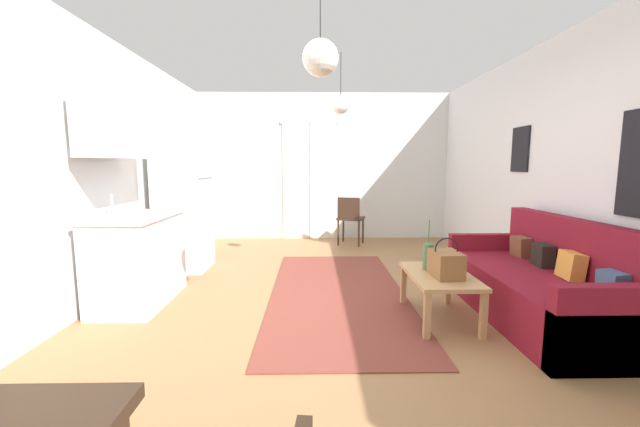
{
  "coord_description": "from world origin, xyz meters",
  "views": [
    {
      "loc": [
        -0.18,
        -3.29,
        1.36
      ],
      "look_at": [
        -0.1,
        1.5,
        0.75
      ],
      "focal_mm": 20.98,
      "sensor_mm": 36.0,
      "label": 1
    }
  ],
  "objects_px": {
    "handbag": "(446,264)",
    "refrigerator": "(183,201)",
    "accent_chair": "(350,217)",
    "bamboo_vase": "(428,256)",
    "couch": "(542,288)",
    "pendant_lamp_near": "(320,58)",
    "pendant_lamp_far": "(341,105)",
    "coffee_table": "(440,280)"
  },
  "relations": [
    {
      "from": "pendant_lamp_far",
      "to": "couch",
      "type": "bearing_deg",
      "value": -38.94
    },
    {
      "from": "bamboo_vase",
      "to": "pendant_lamp_near",
      "type": "bearing_deg",
      "value": -144.82
    },
    {
      "from": "couch",
      "to": "handbag",
      "type": "distance_m",
      "value": 0.95
    },
    {
      "from": "accent_chair",
      "to": "pendant_lamp_far",
      "type": "bearing_deg",
      "value": 99.62
    },
    {
      "from": "bamboo_vase",
      "to": "accent_chair",
      "type": "bearing_deg",
      "value": 97.79
    },
    {
      "from": "couch",
      "to": "refrigerator",
      "type": "xyz_separation_m",
      "value": [
        -3.75,
        1.72,
        0.62
      ]
    },
    {
      "from": "coffee_table",
      "to": "pendant_lamp_far",
      "type": "height_order",
      "value": "pendant_lamp_far"
    },
    {
      "from": "accent_chair",
      "to": "bamboo_vase",
      "type": "bearing_deg",
      "value": 117.07
    },
    {
      "from": "accent_chair",
      "to": "handbag",
      "type": "bearing_deg",
      "value": 117.98
    },
    {
      "from": "couch",
      "to": "handbag",
      "type": "height_order",
      "value": "couch"
    },
    {
      "from": "couch",
      "to": "pendant_lamp_far",
      "type": "relative_size",
      "value": 2.69
    },
    {
      "from": "handbag",
      "to": "refrigerator",
      "type": "relative_size",
      "value": 0.19
    },
    {
      "from": "pendant_lamp_near",
      "to": "pendant_lamp_far",
      "type": "xyz_separation_m",
      "value": [
        0.28,
        1.95,
        0.0
      ]
    },
    {
      "from": "couch",
      "to": "bamboo_vase",
      "type": "xyz_separation_m",
      "value": [
        -0.99,
        0.13,
        0.26
      ]
    },
    {
      "from": "bamboo_vase",
      "to": "pendant_lamp_near",
      "type": "height_order",
      "value": "pendant_lamp_near"
    },
    {
      "from": "coffee_table",
      "to": "accent_chair",
      "type": "bearing_deg",
      "value": 98.62
    },
    {
      "from": "pendant_lamp_far",
      "to": "coffee_table",
      "type": "bearing_deg",
      "value": -60.56
    },
    {
      "from": "coffee_table",
      "to": "pendant_lamp_far",
      "type": "bearing_deg",
      "value": 119.44
    },
    {
      "from": "bamboo_vase",
      "to": "pendant_lamp_far",
      "type": "height_order",
      "value": "pendant_lamp_far"
    },
    {
      "from": "bamboo_vase",
      "to": "refrigerator",
      "type": "relative_size",
      "value": 0.26
    },
    {
      "from": "couch",
      "to": "pendant_lamp_near",
      "type": "distance_m",
      "value": 2.74
    },
    {
      "from": "couch",
      "to": "pendant_lamp_near",
      "type": "bearing_deg",
      "value": -164.05
    },
    {
      "from": "pendant_lamp_near",
      "to": "handbag",
      "type": "bearing_deg",
      "value": 23.83
    },
    {
      "from": "bamboo_vase",
      "to": "handbag",
      "type": "xyz_separation_m",
      "value": [
        0.08,
        -0.23,
        -0.01
      ]
    },
    {
      "from": "couch",
      "to": "bamboo_vase",
      "type": "distance_m",
      "value": 1.04
    },
    {
      "from": "coffee_table",
      "to": "pendant_lamp_far",
      "type": "xyz_separation_m",
      "value": [
        -0.79,
        1.39,
        1.72
      ]
    },
    {
      "from": "coffee_table",
      "to": "refrigerator",
      "type": "bearing_deg",
      "value": 148.44
    },
    {
      "from": "couch",
      "to": "handbag",
      "type": "bearing_deg",
      "value": -174.25
    },
    {
      "from": "coffee_table",
      "to": "handbag",
      "type": "xyz_separation_m",
      "value": [
        0.02,
        -0.08,
        0.17
      ]
    },
    {
      "from": "coffee_table",
      "to": "accent_chair",
      "type": "xyz_separation_m",
      "value": [
        -0.48,
        3.18,
        0.13
      ]
    },
    {
      "from": "refrigerator",
      "to": "pendant_lamp_far",
      "type": "relative_size",
      "value": 2.54
    },
    {
      "from": "coffee_table",
      "to": "bamboo_vase",
      "type": "xyz_separation_m",
      "value": [
        -0.07,
        0.14,
        0.18
      ]
    },
    {
      "from": "pendant_lamp_near",
      "to": "accent_chair",
      "type": "bearing_deg",
      "value": 81.17
    },
    {
      "from": "refrigerator",
      "to": "coffee_table",
      "type": "bearing_deg",
      "value": -31.56
    },
    {
      "from": "handbag",
      "to": "refrigerator",
      "type": "bearing_deg",
      "value": 147.38
    },
    {
      "from": "bamboo_vase",
      "to": "handbag",
      "type": "relative_size",
      "value": 1.35
    },
    {
      "from": "bamboo_vase",
      "to": "pendant_lamp_far",
      "type": "bearing_deg",
      "value": 119.92
    },
    {
      "from": "handbag",
      "to": "coffee_table",
      "type": "bearing_deg",
      "value": 101.99
    },
    {
      "from": "handbag",
      "to": "refrigerator",
      "type": "height_order",
      "value": "refrigerator"
    },
    {
      "from": "coffee_table",
      "to": "pendant_lamp_near",
      "type": "relative_size",
      "value": 1.17
    },
    {
      "from": "couch",
      "to": "pendant_lamp_far",
      "type": "xyz_separation_m",
      "value": [
        -1.71,
        1.39,
        1.8
      ]
    },
    {
      "from": "bamboo_vase",
      "to": "accent_chair",
      "type": "distance_m",
      "value": 3.07
    }
  ]
}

